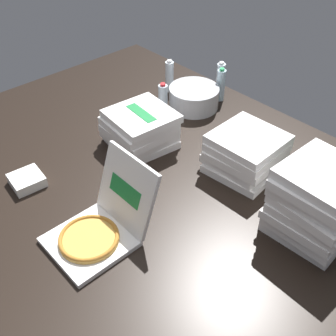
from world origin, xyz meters
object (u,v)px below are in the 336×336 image
Objects in this scene: ice_bucket at (194,97)px; water_bottle_3 at (163,101)px; open_pizza_box at (101,225)px; water_bottle_0 at (220,78)px; pizza_stack_center_near at (318,203)px; pizza_stack_left_far at (246,153)px; napkin_pile at (27,180)px; water_bottle_1 at (221,85)px; water_bottle_2 at (169,76)px; pizza_stack_right_mid at (140,129)px.

ice_bucket is 0.25m from water_bottle_3.
water_bottle_0 is at bearing 110.60° from open_pizza_box.
ice_bucket is at bearing 161.06° from pizza_stack_center_near.
pizza_stack_left_far reaches higher than napkin_pile.
water_bottle_0 reaches higher than napkin_pile.
water_bottle_0 is 1.00× the size of water_bottle_3.
pizza_stack_center_near is 1.62× the size of water_bottle_1.
water_bottle_3 is at bearing -49.98° from water_bottle_2.
napkin_pile is at bearing -126.54° from pizza_stack_left_far.
napkin_pile is at bearing -101.41° from pizza_stack_right_mid.
water_bottle_1 is (0.07, -0.07, 0.00)m from water_bottle_0.
water_bottle_0 is (-1.20, 0.69, -0.07)m from pizza_stack_center_near.
water_bottle_0 and water_bottle_1 have the same top height.
water_bottle_1 is at bearing 75.32° from water_bottle_3.
water_bottle_1 is at bearing 109.13° from open_pizza_box.
pizza_stack_right_mid is 0.65m from pizza_stack_left_far.
water_bottle_0 is at bearing 132.95° from water_bottle_1.
pizza_stack_right_mid is 0.57m from ice_bucket.
water_bottle_2 is (-0.82, 1.20, 0.04)m from open_pizza_box.
water_bottle_1 is at bearing 86.01° from napkin_pile.
water_bottle_0 is 0.52m from water_bottle_3.
water_bottle_2 is at bearing 173.66° from ice_bucket.
water_bottle_2 is 1.46× the size of napkin_pile.
water_bottle_1 is 1.46× the size of napkin_pile.
water_bottle_2 is (-0.38, 0.59, 0.00)m from pizza_stack_right_mid.
water_bottle_3 is (-0.12, -0.45, 0.00)m from water_bottle_1.
water_bottle_2 is 1.31m from napkin_pile.
pizza_stack_center_near reaches higher than napkin_pile.
water_bottle_3 is at bearing 122.48° from open_pizza_box.
water_bottle_1 reaches higher than pizza_stack_left_far.
water_bottle_0 and water_bottle_2 have the same top height.
pizza_stack_center_near is at bearing -18.94° from ice_bucket.
pizza_stack_center_near is 1.62× the size of water_bottle_2.
ice_bucket is 1.42× the size of water_bottle_0.
water_bottle_3 reaches higher than pizza_stack_right_mid.
ice_bucket is 1.42× the size of water_bottle_1.
open_pizza_box is 0.90m from pizza_stack_left_far.
pizza_stack_right_mid is 0.77m from water_bottle_1.
pizza_stack_left_far is 1.62× the size of water_bottle_2.
water_bottle_3 is at bearing 115.32° from pizza_stack_right_mid.
pizza_stack_center_near is at bearing -7.91° from water_bottle_3.
water_bottle_0 reaches higher than pizza_stack_left_far.
water_bottle_0 is at bearing 140.76° from pizza_stack_left_far.
water_bottle_0 is (-0.55, 1.45, 0.04)m from open_pizza_box.
napkin_pile is (-0.72, -0.98, -0.09)m from pizza_stack_left_far.
water_bottle_0 is 1.00× the size of water_bottle_2.
napkin_pile is at bearing -171.84° from open_pizza_box.
open_pizza_box is at bearing -57.52° from water_bottle_3.
pizza_stack_left_far is 1.62× the size of water_bottle_0.
pizza_stack_center_near is 1.11m from pizza_stack_right_mid.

